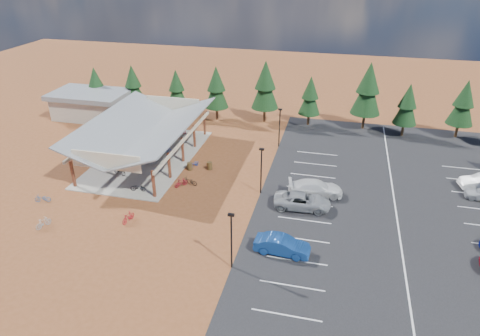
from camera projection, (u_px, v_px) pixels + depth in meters
ground at (209, 197)px, 44.04m from camera, size 140.00×140.00×0.00m
asphalt_lot at (395, 204)px, 42.76m from camera, size 27.00×44.00×0.04m
concrete_pad at (148, 157)px, 52.14m from camera, size 10.60×18.60×0.10m
bike_pavilion at (145, 129)px, 50.40m from camera, size 11.65×19.40×4.97m
outbuilding at (91, 104)px, 63.63m from camera, size 11.00×7.00×3.90m
lamp_post_0 at (231, 237)px, 33.00m from camera, size 0.50×0.25×5.14m
lamp_post_1 at (261, 168)px, 43.35m from camera, size 0.50×0.25×5.14m
lamp_post_2 at (280, 125)px, 53.69m from camera, size 0.50×0.25×5.14m
trash_bin_0 at (190, 166)px, 49.16m from camera, size 0.60×0.60×0.90m
trash_bin_1 at (210, 166)px, 49.27m from camera, size 0.60×0.60×0.90m
pine_0 at (96, 84)px, 65.39m from camera, size 2.93×2.93×6.83m
pine_1 at (133, 84)px, 64.24m from camera, size 3.18×3.18×7.41m
pine_2 at (176, 88)px, 63.19m from camera, size 3.03×3.03×7.07m
pine_3 at (216, 88)px, 61.43m from camera, size 3.43×3.43×7.99m
pine_4 at (265, 85)px, 60.29m from camera, size 3.87×3.87×9.01m
pine_5 at (310, 96)px, 59.75m from camera, size 3.06×3.06×7.13m
pine_6 at (368, 89)px, 57.86m from camera, size 4.05×4.05×9.45m
pine_7 at (407, 105)px, 56.24m from camera, size 3.11×3.11×7.25m
pine_8 at (464, 103)px, 55.59m from camera, size 3.39×3.39×7.89m
bike_0 at (120, 171)px, 47.94m from camera, size 1.82×1.06×0.90m
bike_1 at (127, 158)px, 50.69m from camera, size 1.58×0.51×0.94m
bike_2 at (125, 147)px, 53.61m from camera, size 1.83×0.93×0.92m
bike_3 at (161, 134)px, 57.31m from camera, size 1.63×0.91×0.95m
bike_4 at (138, 188)px, 44.68m from camera, size 1.68×0.79×0.85m
bike_5 at (148, 161)px, 49.79m from camera, size 1.86×0.56×1.11m
bike_6 at (164, 149)px, 53.09m from camera, size 1.86×0.75×0.96m
bike_7 at (180, 130)px, 58.34m from camera, size 1.70×0.50×1.02m
bike_9 at (43, 223)px, 39.06m from camera, size 0.95×1.66×0.96m
bike_10 at (43, 198)px, 42.98m from camera, size 1.66×1.01×0.82m
bike_11 at (128, 217)px, 39.84m from camera, size 0.82×1.74×1.01m
bike_14 at (194, 164)px, 49.68m from camera, size 1.08×1.72×0.85m
bike_15 at (181, 183)px, 45.72m from camera, size 1.35×1.48×0.94m
bike_16 at (190, 181)px, 46.07m from camera, size 1.79×0.94×0.90m
car_1 at (282, 245)px, 35.60m from camera, size 4.75×1.87×1.54m
car_2 at (302, 201)px, 41.80m from camera, size 5.71×2.93×1.54m
car_3 at (315, 188)px, 43.93m from camera, size 5.89×3.26×1.61m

